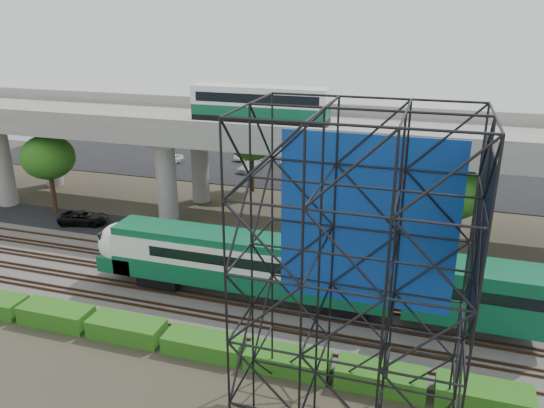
% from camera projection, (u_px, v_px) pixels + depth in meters
% --- Properties ---
extents(ground, '(140.00, 140.00, 0.00)m').
position_uv_depth(ground, '(217.00, 311.00, 34.54)').
color(ground, '#474233').
rests_on(ground, ground).
extents(ballast_bed, '(90.00, 12.00, 0.20)m').
position_uv_depth(ballast_bed, '(228.00, 295.00, 36.30)').
color(ballast_bed, slate).
rests_on(ballast_bed, ground).
extents(service_road, '(90.00, 5.00, 0.08)m').
position_uv_depth(service_road, '(267.00, 247.00, 43.95)').
color(service_road, black).
rests_on(service_road, ground).
extents(parking_lot, '(90.00, 18.00, 0.08)m').
position_uv_depth(parking_lot, '(325.00, 171.00, 65.03)').
color(parking_lot, black).
rests_on(parking_lot, ground).
extents(harbor_water, '(140.00, 40.00, 0.03)m').
position_uv_depth(harbor_water, '(354.00, 134.00, 84.77)').
color(harbor_water, slate).
rests_on(harbor_water, ground).
extents(rail_tracks, '(90.00, 9.52, 0.16)m').
position_uv_depth(rail_tracks, '(228.00, 293.00, 36.24)').
color(rail_tracks, '#472D1E').
rests_on(rail_tracks, ballast_bed).
extents(commuter_train, '(29.30, 3.06, 4.30)m').
position_uv_depth(commuter_train, '(280.00, 266.00, 34.32)').
color(commuter_train, black).
rests_on(commuter_train, rail_tracks).
extents(overpass, '(80.00, 12.00, 12.40)m').
position_uv_depth(overpass, '(284.00, 136.00, 46.14)').
color(overpass, '#9E9B93').
rests_on(overpass, ground).
extents(scaffold_tower, '(9.36, 6.36, 15.00)m').
position_uv_depth(scaffold_tower, '(354.00, 290.00, 22.07)').
color(scaffold_tower, black).
rests_on(scaffold_tower, ground).
extents(hedge_strip, '(34.60, 1.80, 1.20)m').
position_uv_depth(hedge_strip, '(204.00, 344.00, 30.21)').
color(hedge_strip, '#235B14').
rests_on(hedge_strip, ground).
extents(trees, '(40.94, 16.94, 7.69)m').
position_uv_depth(trees, '(237.00, 161.00, 48.45)').
color(trees, '#382314').
rests_on(trees, ground).
extents(suv, '(4.80, 3.06, 1.23)m').
position_uv_depth(suv, '(84.00, 218.00, 48.39)').
color(suv, black).
rests_on(suv, service_road).
extents(parked_cars, '(39.74, 9.65, 1.31)m').
position_uv_depth(parked_cars, '(342.00, 168.00, 63.99)').
color(parked_cars, white).
rests_on(parked_cars, parking_lot).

